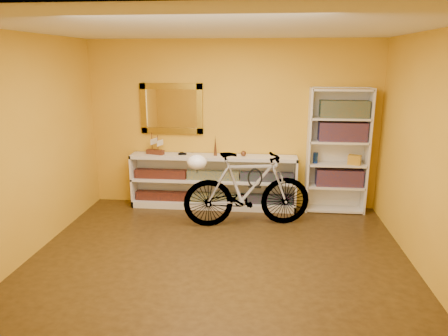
# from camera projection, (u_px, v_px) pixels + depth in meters

# --- Properties ---
(floor) EXTENTS (4.50, 4.00, 0.01)m
(floor) POSITION_uv_depth(u_px,v_px,m) (218.00, 262.00, 4.80)
(floor) COLOR #31210D
(floor) RESTS_ON ground
(ceiling) EXTENTS (4.50, 4.00, 0.01)m
(ceiling) POSITION_uv_depth(u_px,v_px,m) (217.00, 28.00, 4.13)
(ceiling) COLOR silver
(ceiling) RESTS_ON ground
(back_wall) EXTENTS (4.50, 0.01, 2.60)m
(back_wall) POSITION_uv_depth(u_px,v_px,m) (232.00, 125.00, 6.39)
(back_wall) COLOR gold
(back_wall) RESTS_ON ground
(left_wall) EXTENTS (0.01, 4.00, 2.60)m
(left_wall) POSITION_uv_depth(u_px,v_px,m) (22.00, 149.00, 4.68)
(left_wall) COLOR gold
(left_wall) RESTS_ON ground
(right_wall) EXTENTS (0.01, 4.00, 2.60)m
(right_wall) POSITION_uv_depth(u_px,v_px,m) (433.00, 158.00, 4.25)
(right_wall) COLOR gold
(right_wall) RESTS_ON ground
(gilt_mirror) EXTENTS (0.98, 0.06, 0.78)m
(gilt_mirror) POSITION_uv_depth(u_px,v_px,m) (172.00, 109.00, 6.38)
(gilt_mirror) COLOR olive
(gilt_mirror) RESTS_ON back_wall
(wall_socket) EXTENTS (0.09, 0.02, 0.09)m
(wall_socket) POSITION_uv_depth(u_px,v_px,m) (288.00, 191.00, 6.56)
(wall_socket) COLOR silver
(wall_socket) RESTS_ON back_wall
(console_unit) EXTENTS (2.60, 0.35, 0.85)m
(console_unit) POSITION_uv_depth(u_px,v_px,m) (213.00, 182.00, 6.46)
(console_unit) COLOR silver
(console_unit) RESTS_ON floor
(cd_row_lower) EXTENTS (2.50, 0.13, 0.14)m
(cd_row_lower) POSITION_uv_depth(u_px,v_px,m) (213.00, 197.00, 6.51)
(cd_row_lower) COLOR black
(cd_row_lower) RESTS_ON console_unit
(cd_row_upper) EXTENTS (2.50, 0.13, 0.14)m
(cd_row_upper) POSITION_uv_depth(u_px,v_px,m) (213.00, 175.00, 6.41)
(cd_row_upper) COLOR navy
(cd_row_upper) RESTS_ON console_unit
(model_ship) EXTENTS (0.30, 0.18, 0.34)m
(model_ship) POSITION_uv_depth(u_px,v_px,m) (155.00, 144.00, 6.40)
(model_ship) COLOR #462113
(model_ship) RESTS_ON console_unit
(toy_car) EXTENTS (0.00, 0.01, 0.00)m
(toy_car) POSITION_uv_depth(u_px,v_px,m) (182.00, 155.00, 6.40)
(toy_car) COLOR black
(toy_car) RESTS_ON console_unit
(bronze_ornament) EXTENTS (0.05, 0.05, 0.32)m
(bronze_ornament) POSITION_uv_depth(u_px,v_px,m) (215.00, 145.00, 6.31)
(bronze_ornament) COLOR brown
(bronze_ornament) RESTS_ON console_unit
(decorative_orb) EXTENTS (0.08, 0.08, 0.08)m
(decorative_orb) POSITION_uv_depth(u_px,v_px,m) (243.00, 154.00, 6.30)
(decorative_orb) COLOR brown
(decorative_orb) RESTS_ON console_unit
(bookcase) EXTENTS (0.90, 0.30, 1.90)m
(bookcase) POSITION_uv_depth(u_px,v_px,m) (338.00, 151.00, 6.17)
(bookcase) COLOR silver
(bookcase) RESTS_ON floor
(book_row_a) EXTENTS (0.70, 0.22, 0.26)m
(book_row_a) POSITION_uv_depth(u_px,v_px,m) (339.00, 177.00, 6.27)
(book_row_a) COLOR maroon
(book_row_a) RESTS_ON bookcase
(book_row_b) EXTENTS (0.70, 0.22, 0.28)m
(book_row_b) POSITION_uv_depth(u_px,v_px,m) (342.00, 132.00, 6.09)
(book_row_b) COLOR maroon
(book_row_b) RESTS_ON bookcase
(book_row_c) EXTENTS (0.70, 0.22, 0.25)m
(book_row_c) POSITION_uv_depth(u_px,v_px,m) (344.00, 109.00, 6.00)
(book_row_c) COLOR #184F56
(book_row_c) RESTS_ON bookcase
(travel_mug) EXTENTS (0.07, 0.07, 0.17)m
(travel_mug) POSITION_uv_depth(u_px,v_px,m) (315.00, 158.00, 6.21)
(travel_mug) COLOR navy
(travel_mug) RESTS_ON bookcase
(red_tin) EXTENTS (0.13, 0.13, 0.16)m
(red_tin) POSITION_uv_depth(u_px,v_px,m) (326.00, 112.00, 6.06)
(red_tin) COLOR maroon
(red_tin) RESTS_ON bookcase
(yellow_bag) EXTENTS (0.21, 0.18, 0.14)m
(yellow_bag) POSITION_uv_depth(u_px,v_px,m) (354.00, 160.00, 6.14)
(yellow_bag) COLOR gold
(yellow_bag) RESTS_ON bookcase
(bicycle) EXTENTS (0.81, 1.88, 1.07)m
(bicycle) POSITION_uv_depth(u_px,v_px,m) (247.00, 189.00, 5.72)
(bicycle) COLOR silver
(bicycle) RESTS_ON floor
(helmet) EXTENTS (0.27, 0.26, 0.20)m
(helmet) POSITION_uv_depth(u_px,v_px,m) (197.00, 162.00, 5.55)
(helmet) COLOR white
(helmet) RESTS_ON bicycle
(u_lock) EXTENTS (0.21, 0.02, 0.21)m
(u_lock) POSITION_uv_depth(u_px,v_px,m) (255.00, 178.00, 5.69)
(u_lock) COLOR black
(u_lock) RESTS_ON bicycle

